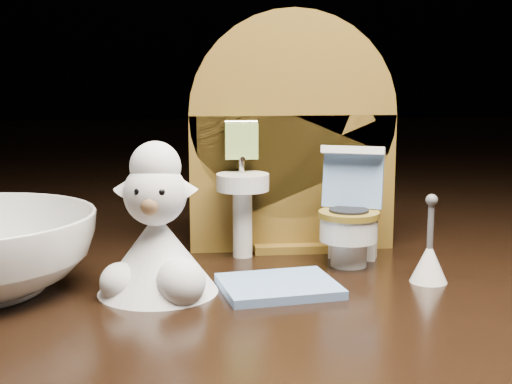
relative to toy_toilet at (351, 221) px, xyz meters
The scene contains 5 objects.
backdrop_panel 0.06m from the toy_toilet, 129.22° to the left, with size 0.13×0.05×0.15m.
toy_toilet is the anchor object (origin of this frame).
bath_mat 0.07m from the toy_toilet, 134.96° to the right, with size 0.06×0.05×0.00m, color #6C94C9.
toilet_brush 0.06m from the toy_toilet, 51.28° to the right, with size 0.02×0.02×0.05m.
plush_lamb 0.12m from the toy_toilet, 157.08° to the right, with size 0.06×0.06×0.08m.
Camera 1 is at (-0.07, -0.38, 0.11)m, focal length 50.00 mm.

